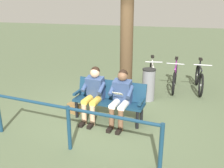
# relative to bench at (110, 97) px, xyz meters

# --- Properties ---
(ground_plane) EXTENTS (40.00, 40.00, 0.00)m
(ground_plane) POSITION_rel_bench_xyz_m (0.14, 0.04, -0.51)
(ground_plane) COLOR #566647
(bench) EXTENTS (1.64, 0.65, 0.87)m
(bench) POSITION_rel_bench_xyz_m (0.00, 0.00, 0.00)
(bench) COLOR navy
(bench) RESTS_ON ground
(person_reading) EXTENTS (0.52, 0.79, 1.20)m
(person_reading) POSITION_rel_bench_xyz_m (-0.30, 0.20, 0.16)
(person_reading) COLOR #334772
(person_reading) RESTS_ON ground
(person_companion) EXTENTS (0.52, 0.79, 1.20)m
(person_companion) POSITION_rel_bench_xyz_m (0.33, 0.13, 0.16)
(person_companion) COLOR #334772
(person_companion) RESTS_ON ground
(handbag) EXTENTS (0.33, 0.23, 0.24)m
(handbag) POSITION_rel_bench_xyz_m (0.89, -0.01, -0.39)
(handbag) COLOR olive
(handbag) RESTS_ON ground
(tree_trunk) EXTENTS (0.34, 0.34, 4.02)m
(tree_trunk) POSITION_rel_bench_xyz_m (-0.05, -1.48, 1.51)
(tree_trunk) COLOR #4C3823
(tree_trunk) RESTS_ON ground
(litter_bin) EXTENTS (0.35, 0.35, 0.87)m
(litter_bin) POSITION_rel_bench_xyz_m (-0.70, -1.32, -0.07)
(litter_bin) COLOR slate
(litter_bin) RESTS_ON ground
(bicycle_purple) EXTENTS (0.48, 1.68, 0.94)m
(bicycle_purple) POSITION_rel_bench_xyz_m (-2.05, -2.46, -0.15)
(bicycle_purple) COLOR black
(bicycle_purple) RESTS_ON ground
(bicycle_green) EXTENTS (0.48, 1.68, 0.94)m
(bicycle_green) POSITION_rel_bench_xyz_m (-1.35, -2.40, -0.15)
(bicycle_green) COLOR black
(bicycle_green) RESTS_ON ground
(bicycle_red) EXTENTS (0.49, 1.66, 0.94)m
(bicycle_red) POSITION_rel_bench_xyz_m (-0.66, -2.44, -0.15)
(bicycle_red) COLOR black
(bicycle_red) RESTS_ON ground
(railing_fence) EXTENTS (3.33, 0.49, 0.85)m
(railing_fence) POSITION_rel_bench_xyz_m (0.36, 1.40, 0.09)
(railing_fence) COLOR navy
(railing_fence) RESTS_ON ground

